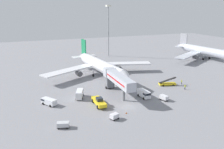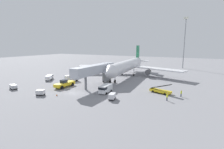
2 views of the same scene
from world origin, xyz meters
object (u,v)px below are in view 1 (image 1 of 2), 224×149
(service_van_near_left, at_px, (144,94))
(baggage_cart_rear_right, at_px, (164,98))
(pushback_tug, at_px, (99,102))
(safety_cone_alpha, at_px, (126,113))
(belt_loader_truck, at_px, (167,83))
(baggage_cart_far_right, at_px, (63,125))
(ground_crew_worker_midground, at_px, (182,82))
(airplane_background, at_px, (208,52))
(service_van_mid_left, at_px, (49,101))
(apron_light_mast, at_px, (108,22))
(airplane_at_gate, at_px, (100,65))
(ground_crew_worker_foreground, at_px, (185,87))
(jet_bridge, at_px, (117,79))
(baggage_cart_mid_right, at_px, (114,116))
(service_van_mid_center, at_px, (80,94))

(service_van_near_left, xyz_separation_m, baggage_cart_rear_right, (4.34, -4.22, -0.45))
(pushback_tug, distance_m, safety_cone_alpha, 9.28)
(belt_loader_truck, xyz_separation_m, baggage_cart_far_right, (-40.19, -16.54, 0.02))
(belt_loader_truck, bearing_deg, service_van_near_left, -152.34)
(baggage_cart_rear_right, bearing_deg, pushback_tug, 168.43)
(ground_crew_worker_midground, distance_m, airplane_background, 48.36)
(ground_crew_worker_midground, xyz_separation_m, safety_cone_alpha, (-29.05, -14.45, -0.64))
(service_van_mid_left, xyz_separation_m, apron_light_mast, (41.48, 58.39, 18.07))
(airplane_at_gate, bearing_deg, airplane_background, 6.77)
(pushback_tug, xyz_separation_m, service_van_near_left, (14.69, 0.32, 0.19))
(belt_loader_truck, height_order, apron_light_mast, apron_light_mast)
(belt_loader_truck, distance_m, safety_cone_alpha, 28.16)
(belt_loader_truck, bearing_deg, ground_crew_worker_foreground, -64.53)
(service_van_mid_left, bearing_deg, baggage_cart_rear_right, -16.79)
(apron_light_mast, bearing_deg, jet_bridge, -109.23)
(baggage_cart_rear_right, bearing_deg, safety_cone_alpha, -164.18)
(baggage_cart_mid_right, distance_m, safety_cone_alpha, 4.49)
(pushback_tug, xyz_separation_m, service_van_mid_center, (-3.55, 7.61, 0.26))
(service_van_mid_left, xyz_separation_m, service_van_near_left, (27.75, -5.47, 0.24))
(service_van_mid_center, distance_m, baggage_cart_far_right, 18.72)
(jet_bridge, bearing_deg, apron_light_mast, 70.77)
(baggage_cart_rear_right, xyz_separation_m, safety_cone_alpha, (-14.35, -4.06, -0.58))
(belt_loader_truck, bearing_deg, service_van_mid_center, 179.68)
(baggage_cart_rear_right, distance_m, ground_crew_worker_midground, 18.00)
(ground_crew_worker_foreground, distance_m, apron_light_mast, 65.38)
(jet_bridge, distance_m, belt_loader_truck, 20.70)
(baggage_cart_mid_right, bearing_deg, airplane_background, 31.73)
(baggage_cart_far_right, bearing_deg, baggage_cart_mid_right, -2.68)
(service_van_mid_center, height_order, airplane_background, airplane_background)
(pushback_tug, distance_m, baggage_cart_mid_right, 9.72)
(jet_bridge, relative_size, ground_crew_worker_midground, 11.16)
(belt_loader_truck, relative_size, safety_cone_alpha, 11.58)
(jet_bridge, xyz_separation_m, baggage_cart_rear_right, (10.92, -9.89, -4.41))
(pushback_tug, height_order, belt_loader_truck, belt_loader_truck)
(jet_bridge, distance_m, ground_crew_worker_midground, 26.00)
(baggage_cart_far_right, relative_size, ground_crew_worker_foreground, 1.72)
(ground_crew_worker_foreground, xyz_separation_m, safety_cone_alpha, (-26.43, -9.40, -0.67))
(service_van_near_left, distance_m, baggage_cart_far_right, 28.25)
(safety_cone_alpha, bearing_deg, pushback_tug, 120.48)
(belt_loader_truck, height_order, baggage_cart_mid_right, belt_loader_truck)
(service_van_near_left, bearing_deg, baggage_cart_mid_right, -144.60)
(service_van_mid_center, distance_m, baggage_cart_mid_right, 17.81)
(ground_crew_worker_midground, bearing_deg, baggage_cart_far_right, -161.14)
(belt_loader_truck, xyz_separation_m, baggage_cart_rear_right, (-9.23, -11.33, 0.10))
(service_van_mid_center, bearing_deg, ground_crew_worker_midground, -1.72)
(service_van_mid_left, relative_size, apron_light_mast, 0.18)
(apron_light_mast, bearing_deg, airplane_at_gate, -116.60)
(baggage_cart_far_right, bearing_deg, pushback_tug, 37.36)
(baggage_cart_far_right, xyz_separation_m, ground_crew_worker_foreground, (43.05, 10.54, 0.16))
(service_van_mid_left, bearing_deg, safety_cone_alpha, -37.76)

